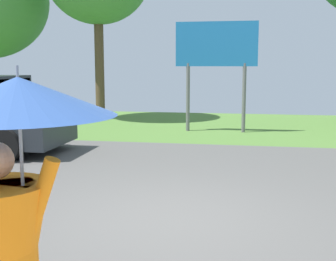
# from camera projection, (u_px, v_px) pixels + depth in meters

# --- Properties ---
(ground_plane) EXTENTS (40.00, 22.00, 0.20)m
(ground_plane) POSITION_uv_depth(u_px,v_px,m) (193.00, 172.00, 9.11)
(ground_plane) COLOR #565451
(monk_pedestrian) EXTENTS (1.12, 1.09, 2.13)m
(monk_pedestrian) POSITION_uv_depth(u_px,v_px,m) (6.00, 236.00, 2.60)
(monk_pedestrian) COLOR orange
(monk_pedestrian) RESTS_ON ground_plane
(roadside_billboard) EXTENTS (2.60, 0.12, 3.50)m
(roadside_billboard) POSITION_uv_depth(u_px,v_px,m) (216.00, 52.00, 14.08)
(roadside_billboard) COLOR slate
(roadside_billboard) RESTS_ON ground_plane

